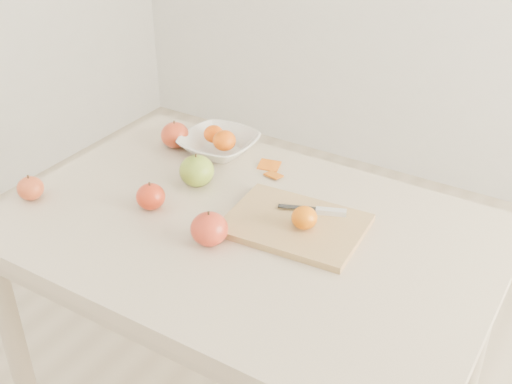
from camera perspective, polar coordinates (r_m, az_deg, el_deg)
The scene contains 14 objects.
table at distance 1.62m, azimuth -0.93°, elevation -5.87°, with size 1.20×0.80×0.75m.
cutting_board at distance 1.56m, azimuth 3.46°, elevation -2.91°, with size 0.33×0.24×0.02m, color tan.
board_tangerine at distance 1.52m, azimuth 4.32°, elevation -2.29°, with size 0.06×0.06×0.05m, color #CB6307.
fruit_bowl at distance 1.88m, azimuth -3.31°, elevation 4.22°, with size 0.22×0.22×0.05m, color white.
bowl_tangerine_near at distance 1.89m, azimuth -3.79°, elevation 5.18°, with size 0.06×0.06×0.05m, color #DB5907.
bowl_tangerine_far at distance 1.84m, azimuth -2.83°, elevation 4.60°, with size 0.07×0.07×0.06m, color #DB6107.
orange_peel_a at distance 1.81m, azimuth 1.18°, elevation 2.27°, with size 0.06×0.04×0.00m, color #DC600F.
orange_peel_b at distance 1.77m, azimuth 1.56°, elevation 1.44°, with size 0.04×0.04×0.00m, color #CB5D0E.
paring_knife at distance 1.58m, azimuth 6.19°, elevation -1.69°, with size 0.17×0.07×0.01m.
apple_green at distance 1.72m, azimuth -5.29°, elevation 1.89°, with size 0.09×0.09×0.08m, color #578513.
apple_red_d at distance 1.75m, azimuth -19.42°, elevation 0.32°, with size 0.07×0.07×0.06m, color maroon.
apple_red_b at distance 1.64m, azimuth -9.35°, elevation -0.40°, with size 0.07×0.07×0.07m, color maroon.
apple_red_c at distance 1.49m, azimuth -4.17°, elevation -3.29°, with size 0.09×0.09×0.08m, color maroon.
apple_red_a at distance 1.92m, azimuth -7.21°, elevation 5.04°, with size 0.09×0.09×0.08m, color maroon.
Camera 1 is at (0.70, -1.09, 1.64)m, focal length 45.00 mm.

